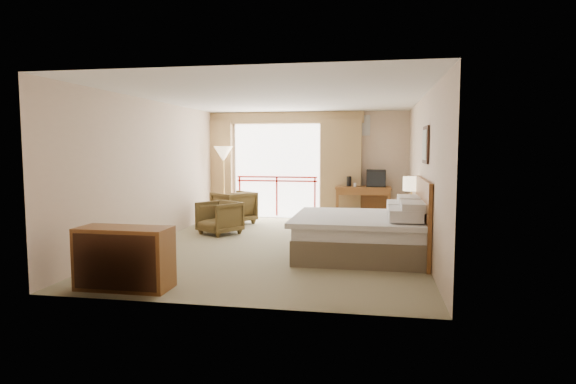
% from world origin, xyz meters
% --- Properties ---
extents(floor, '(7.00, 7.00, 0.00)m').
position_xyz_m(floor, '(0.00, 0.00, 0.00)').
color(floor, '#817A59').
rests_on(floor, ground).
extents(ceiling, '(7.00, 7.00, 0.00)m').
position_xyz_m(ceiling, '(0.00, 0.00, 2.70)').
color(ceiling, white).
rests_on(ceiling, wall_back).
extents(wall_back, '(5.00, 0.00, 5.00)m').
position_xyz_m(wall_back, '(0.00, 3.50, 1.35)').
color(wall_back, '#CEB297').
rests_on(wall_back, ground).
extents(wall_front, '(5.00, 0.00, 5.00)m').
position_xyz_m(wall_front, '(0.00, -3.50, 1.35)').
color(wall_front, '#CEB297').
rests_on(wall_front, ground).
extents(wall_left, '(0.00, 7.00, 7.00)m').
position_xyz_m(wall_left, '(-2.50, 0.00, 1.35)').
color(wall_left, '#CEB297').
rests_on(wall_left, ground).
extents(wall_right, '(0.00, 7.00, 7.00)m').
position_xyz_m(wall_right, '(2.50, 0.00, 1.35)').
color(wall_right, '#CEB297').
rests_on(wall_right, ground).
extents(balcony_door, '(2.40, 0.00, 2.40)m').
position_xyz_m(balcony_door, '(-0.80, 3.48, 1.20)').
color(balcony_door, white).
rests_on(balcony_door, wall_back).
extents(balcony_railing, '(2.09, 0.03, 1.02)m').
position_xyz_m(balcony_railing, '(-0.80, 3.46, 0.81)').
color(balcony_railing, red).
rests_on(balcony_railing, wall_back).
extents(curtain_left, '(1.00, 0.26, 2.50)m').
position_xyz_m(curtain_left, '(-2.45, 3.35, 1.25)').
color(curtain_left, olive).
rests_on(curtain_left, wall_back).
extents(curtain_right, '(1.00, 0.26, 2.50)m').
position_xyz_m(curtain_right, '(0.85, 3.35, 1.25)').
color(curtain_right, olive).
rests_on(curtain_right, wall_back).
extents(valance, '(4.40, 0.22, 0.28)m').
position_xyz_m(valance, '(-0.80, 3.38, 2.55)').
color(valance, olive).
rests_on(valance, wall_back).
extents(hvac_vent, '(0.50, 0.04, 0.50)m').
position_xyz_m(hvac_vent, '(1.30, 3.47, 2.35)').
color(hvac_vent, silver).
rests_on(hvac_vent, wall_back).
extents(bed, '(2.13, 2.06, 0.97)m').
position_xyz_m(bed, '(1.50, -0.60, 0.38)').
color(bed, brown).
rests_on(bed, floor).
extents(headboard, '(0.06, 2.10, 1.30)m').
position_xyz_m(headboard, '(2.46, -0.60, 0.65)').
color(headboard, brown).
rests_on(headboard, wall_right).
extents(framed_art, '(0.04, 0.72, 0.60)m').
position_xyz_m(framed_art, '(2.47, -0.60, 1.85)').
color(framed_art, black).
rests_on(framed_art, wall_right).
extents(nightstand, '(0.48, 0.56, 0.65)m').
position_xyz_m(nightstand, '(2.38, 0.77, 0.33)').
color(nightstand, brown).
rests_on(nightstand, floor).
extents(table_lamp, '(0.33, 0.33, 0.58)m').
position_xyz_m(table_lamp, '(2.38, 0.82, 1.10)').
color(table_lamp, tan).
rests_on(table_lamp, nightstand).
extents(phone, '(0.22, 0.19, 0.09)m').
position_xyz_m(phone, '(2.33, 0.62, 0.70)').
color(phone, black).
rests_on(phone, nightstand).
extents(desk, '(1.32, 0.64, 0.87)m').
position_xyz_m(desk, '(1.41, 3.17, 0.67)').
color(desk, brown).
rests_on(desk, floor).
extents(tv, '(0.46, 0.36, 0.42)m').
position_xyz_m(tv, '(1.71, 3.10, 1.07)').
color(tv, black).
rests_on(tv, desk).
extents(coffee_maker, '(0.14, 0.14, 0.24)m').
position_xyz_m(coffee_maker, '(1.06, 3.11, 0.98)').
color(coffee_maker, black).
rests_on(coffee_maker, desk).
extents(cup, '(0.08, 0.08, 0.09)m').
position_xyz_m(cup, '(1.21, 3.06, 0.91)').
color(cup, white).
rests_on(cup, desk).
extents(wastebasket, '(0.32, 0.32, 0.32)m').
position_xyz_m(wastebasket, '(0.90, 2.70, 0.16)').
color(wastebasket, black).
rests_on(wastebasket, floor).
extents(armchair_far, '(1.18, 1.18, 0.78)m').
position_xyz_m(armchair_far, '(-1.62, 2.32, 0.00)').
color(armchair_far, '#45361A').
rests_on(armchair_far, floor).
extents(armchair_near, '(1.03, 1.04, 0.69)m').
position_xyz_m(armchair_near, '(-1.51, 0.91, 0.00)').
color(armchair_near, '#45361A').
rests_on(armchair_near, floor).
extents(side_table, '(0.48, 0.48, 0.52)m').
position_xyz_m(side_table, '(-1.75, 1.46, 0.36)').
color(side_table, black).
rests_on(side_table, floor).
extents(book, '(0.27, 0.30, 0.02)m').
position_xyz_m(book, '(-1.75, 1.46, 0.53)').
color(book, white).
rests_on(book, side_table).
extents(floor_lamp, '(0.47, 0.47, 1.84)m').
position_xyz_m(floor_lamp, '(-2.05, 2.91, 1.58)').
color(floor_lamp, tan).
rests_on(floor_lamp, floor).
extents(dresser, '(1.19, 0.51, 0.80)m').
position_xyz_m(dresser, '(-1.46, -3.06, 0.40)').
color(dresser, brown).
rests_on(dresser, floor).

